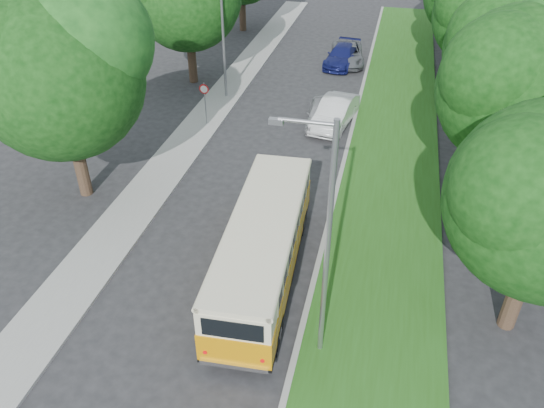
% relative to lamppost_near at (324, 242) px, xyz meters
% --- Properties ---
extents(ground, '(120.00, 120.00, 0.00)m').
position_rel_lamppost_near_xyz_m(ground, '(-4.21, 2.50, -4.37)').
color(ground, '#242427').
rests_on(ground, ground).
extents(curb, '(0.20, 70.00, 0.15)m').
position_rel_lamppost_near_xyz_m(curb, '(-0.61, 7.50, -4.29)').
color(curb, gray).
rests_on(curb, ground).
extents(grass_verge, '(4.50, 70.00, 0.13)m').
position_rel_lamppost_near_xyz_m(grass_verge, '(1.74, 7.50, -4.30)').
color(grass_verge, '#255416').
rests_on(grass_verge, ground).
extents(sidewalk, '(2.20, 70.00, 0.12)m').
position_rel_lamppost_near_xyz_m(sidewalk, '(-9.01, 7.50, -4.31)').
color(sidewalk, gray).
rests_on(sidewalk, ground).
extents(lamppost_near, '(1.71, 0.16, 8.00)m').
position_rel_lamppost_near_xyz_m(lamppost_near, '(0.00, 0.00, 0.00)').
color(lamppost_near, gray).
rests_on(lamppost_near, ground).
extents(lamppost_far, '(1.71, 0.16, 7.50)m').
position_rel_lamppost_near_xyz_m(lamppost_far, '(-8.91, 18.50, -0.25)').
color(lamppost_far, gray).
rests_on(lamppost_far, ground).
extents(warning_sign, '(0.56, 0.10, 2.50)m').
position_rel_lamppost_near_xyz_m(warning_sign, '(-8.71, 14.48, -2.66)').
color(warning_sign, gray).
rests_on(warning_sign, ground).
extents(vintage_bus, '(2.83, 9.22, 2.70)m').
position_rel_lamppost_near_xyz_m(vintage_bus, '(-2.46, 2.88, -3.02)').
color(vintage_bus, orange).
rests_on(vintage_bus, ground).
extents(car_silver, '(1.93, 4.13, 1.37)m').
position_rel_lamppost_near_xyz_m(car_silver, '(-2.40, 15.98, -3.68)').
color(car_silver, '#A2A2A6').
rests_on(car_silver, ground).
extents(car_white, '(2.36, 4.86, 1.54)m').
position_rel_lamppost_near_xyz_m(car_white, '(-1.66, 16.08, -3.60)').
color(car_white, silver).
rests_on(car_white, ground).
extents(car_blue, '(2.47, 4.86, 1.35)m').
position_rel_lamppost_near_xyz_m(car_blue, '(-2.49, 25.99, -3.69)').
color(car_blue, navy).
rests_on(car_blue, ground).
extents(car_grey, '(2.86, 5.03, 1.32)m').
position_rel_lamppost_near_xyz_m(car_grey, '(-2.17, 26.43, -3.71)').
color(car_grey, slate).
rests_on(car_grey, ground).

